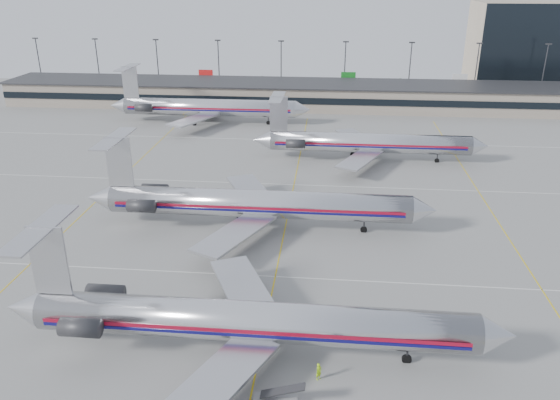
# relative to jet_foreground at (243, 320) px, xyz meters

# --- Properties ---
(ground) EXTENTS (260.00, 260.00, 0.00)m
(ground) POSITION_rel_jet_foreground_xyz_m (1.52, 3.89, -3.55)
(ground) COLOR gray
(ground) RESTS_ON ground
(apron_markings) EXTENTS (160.00, 0.15, 0.02)m
(apron_markings) POSITION_rel_jet_foreground_xyz_m (1.52, 13.89, -3.54)
(apron_markings) COLOR silver
(apron_markings) RESTS_ON ground
(terminal) EXTENTS (162.00, 17.00, 6.25)m
(terminal) POSITION_rel_jet_foreground_xyz_m (1.52, 101.86, -0.40)
(terminal) COLOR gray
(terminal) RESTS_ON ground
(light_mast_row) EXTENTS (163.60, 0.40, 15.28)m
(light_mast_row) POSITION_rel_jet_foreground_xyz_m (1.52, 115.89, 5.03)
(light_mast_row) COLOR #38383D
(light_mast_row) RESTS_ON ground
(distant_building) EXTENTS (30.00, 20.00, 25.00)m
(distant_building) POSITION_rel_jet_foreground_xyz_m (63.52, 131.89, 8.95)
(distant_building) COLOR tan
(distant_building) RESTS_ON ground
(jet_foreground) EXTENTS (46.80, 27.56, 12.25)m
(jet_foreground) POSITION_rel_jet_foreground_xyz_m (0.00, 0.00, 0.00)
(jet_foreground) COLOR silver
(jet_foreground) RESTS_ON ground
(jet_second_row) EXTENTS (48.16, 28.36, 12.61)m
(jet_second_row) POSITION_rel_jet_foreground_xyz_m (-3.11, 26.82, 0.10)
(jet_second_row) COLOR silver
(jet_second_row) RESTS_ON ground
(jet_third_row) EXTENTS (43.59, 26.81, 11.92)m
(jet_third_row) POSITION_rel_jet_foreground_xyz_m (13.64, 58.02, -0.09)
(jet_third_row) COLOR silver
(jet_third_row) RESTS_ON ground
(jet_back_row) EXTENTS (47.38, 29.14, 12.96)m
(jet_back_row) POSITION_rel_jet_foreground_xyz_m (-22.08, 82.41, 0.21)
(jet_back_row) COLOR silver
(jet_back_row) RESTS_ON ground
(belt_loader) EXTENTS (4.22, 1.32, 2.24)m
(belt_loader) POSITION_rel_jet_foreground_xyz_m (3.75, -6.49, -2.95)
(belt_loader) COLOR gray
(belt_loader) RESTS_ON ground
(ramp_worker_near) EXTENTS (0.69, 0.70, 1.63)m
(ramp_worker_near) POSITION_rel_jet_foreground_xyz_m (7.09, -3.01, -2.74)
(ramp_worker_near) COLOR #ACE715
(ramp_worker_near) RESTS_ON ground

